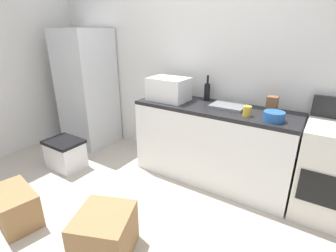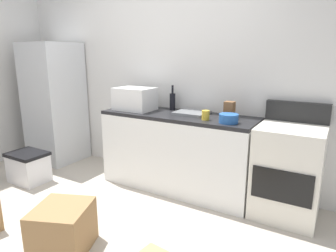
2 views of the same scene
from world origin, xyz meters
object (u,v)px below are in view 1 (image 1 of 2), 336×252
Objects in this scene: cardboard_box_large at (15,206)px; storage_bin at (66,154)px; knife_block at (272,105)px; cardboard_box_small at (105,234)px; refrigerator at (87,89)px; stove_oven at (334,172)px; microwave at (169,89)px; wine_bottle at (207,91)px; coffee_mug at (247,111)px; mixing_bowl at (274,116)px.

cardboard_box_large is 1.12× the size of storage_bin.
knife_block is 1.94m from cardboard_box_small.
storage_bin is at bearing -64.17° from refrigerator.
microwave reaches higher than stove_oven.
knife_block is (2.63, 0.12, 0.13)m from refrigerator.
cardboard_box_small is 0.95× the size of storage_bin.
cardboard_box_large is at bearing -117.80° from wine_bottle.
microwave reaches higher than cardboard_box_small.
knife_block reaches higher than storage_bin.
knife_block reaches higher than cardboard_box_large.
refrigerator is 3.94× the size of cardboard_box_small.
refrigerator reaches higher than wine_bottle.
cardboard_box_small is (-0.62, -1.38, -0.76)m from coffee_mug.
stove_oven is 1.52m from wine_bottle.
mixing_bowl is at bearing -165.39° from stove_oven.
mixing_bowl reaches higher than storage_bin.
wine_bottle is at bearing 7.74° from refrigerator.
stove_oven reaches higher than coffee_mug.
coffee_mug is at bearing 177.30° from mixing_bowl.
cardboard_box_small is at bearing -38.65° from refrigerator.
refrigerator is 1.99m from cardboard_box_large.
storage_bin is (-2.08, -0.68, -0.76)m from coffee_mug.
stove_oven is 0.76m from mixing_bowl.
mixing_bowl is at bearing 40.25° from cardboard_box_large.
microwave is at bearing -178.50° from stove_oven.
mixing_bowl is 2.54m from storage_bin.
stove_oven is 0.96m from coffee_mug.
mixing_bowl is at bearing 16.03° from storage_bin.
refrigerator reaches higher than cardboard_box_small.
knife_block is 0.39× the size of storage_bin.
knife_block is 0.95× the size of mixing_bowl.
refrigerator is 1.08m from storage_bin.
coffee_mug is 0.27m from knife_block.
storage_bin is at bearing -164.24° from stove_oven.
coffee_mug is (2.45, -0.08, 0.09)m from refrigerator.
cardboard_box_large is at bearing -135.35° from coffee_mug.
microwave is 2.56× the size of knife_block.
coffee_mug reaches higher than cardboard_box_large.
stove_oven is at bearing 15.76° from storage_bin.
coffee_mug is 2.37m from cardboard_box_large.
microwave is 1.05× the size of cardboard_box_small.
coffee_mug is (0.98, -0.09, -0.09)m from microwave.
stove_oven reaches higher than knife_block.
storage_bin is at bearing -163.97° from mixing_bowl.
cardboard_box_large is at bearing -61.53° from storage_bin.
stove_oven is at bearing 46.35° from cardboard_box_small.
knife_block is 0.35× the size of cardboard_box_large.
stove_oven is 0.83m from knife_block.
stove_oven is 2.39× the size of storage_bin.
storage_bin is at bearing -145.72° from wine_bottle.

